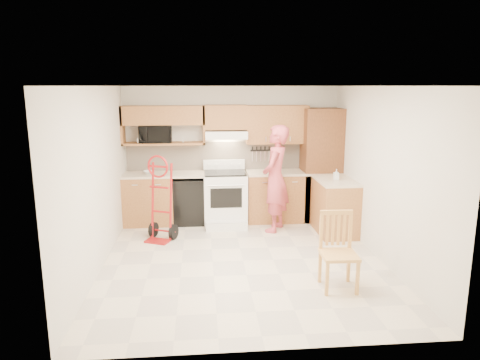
{
  "coord_description": "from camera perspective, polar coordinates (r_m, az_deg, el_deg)",
  "views": [
    {
      "loc": [
        -0.59,
        -6.03,
        2.5
      ],
      "look_at": [
        0.0,
        0.5,
        1.1
      ],
      "focal_mm": 33.07,
      "sensor_mm": 36.0,
      "label": 1
    }
  ],
  "objects": [
    {
      "name": "wall_left",
      "position": [
        6.32,
        -18.03,
        0.05
      ],
      "size": [
        0.02,
        4.5,
        2.5
      ],
      "primitive_type": "cube",
      "color": "silver",
      "rests_on": "ground"
    },
    {
      "name": "dishwasher",
      "position": [
        8.25,
        -6.45,
        -2.59
      ],
      "size": [
        0.6,
        0.6,
        0.85
      ],
      "primitive_type": "cube",
      "color": "black",
      "rests_on": "ground"
    },
    {
      "name": "floor",
      "position": [
        6.56,
        0.4,
        -10.45
      ],
      "size": [
        4.0,
        4.5,
        0.02
      ],
      "primitive_type": "cube",
      "color": "beige",
      "rests_on": "ground"
    },
    {
      "name": "wall_front",
      "position": [
        4.02,
        3.54,
        -6.11
      ],
      "size": [
        4.0,
        0.02,
        2.5
      ],
      "primitive_type": "cube",
      "color": "silver",
      "rests_on": "ground"
    },
    {
      "name": "upper_cab_right",
      "position": [
        8.27,
        4.79,
        7.15
      ],
      "size": [
        1.14,
        0.33,
        0.7
      ],
      "primitive_type": "cube",
      "color": "#AB743B",
      "rests_on": "wall_back"
    },
    {
      "name": "person",
      "position": [
        7.66,
        4.6,
        0.16
      ],
      "size": [
        0.69,
        0.8,
        1.86
      ],
      "primitive_type": "imported",
      "rotation": [
        0.0,
        0.0,
        -2.01
      ],
      "color": "#BA444E",
      "rests_on": "ground"
    },
    {
      "name": "countertop_left",
      "position": [
        8.16,
        -9.69,
        0.72
      ],
      "size": [
        1.5,
        0.63,
        0.04
      ],
      "primitive_type": "cube",
      "color": "#BFAB8C",
      "rests_on": "lower_cab_left"
    },
    {
      "name": "cab_return_right",
      "position": [
        7.81,
        12.11,
        -3.44
      ],
      "size": [
        0.6,
        1.0,
        0.9
      ],
      "primitive_type": "cube",
      "color": "#AB743B",
      "rests_on": "ground"
    },
    {
      "name": "countertop_return",
      "position": [
        7.7,
        12.26,
        -0.07
      ],
      "size": [
        0.63,
        1.0,
        0.04
      ],
      "primitive_type": "cube",
      "color": "#BFAB8C",
      "rests_on": "cab_return_right"
    },
    {
      "name": "ceiling",
      "position": [
        6.06,
        0.43,
        12.14
      ],
      "size": [
        4.0,
        4.5,
        0.02
      ],
      "primitive_type": "cube",
      "color": "white",
      "rests_on": "ground"
    },
    {
      "name": "lower_cab_left",
      "position": [
        8.3,
        -11.65,
        -2.51
      ],
      "size": [
        0.9,
        0.6,
        0.9
      ],
      "primitive_type": "cube",
      "color": "#AB743B",
      "rests_on": "ground"
    },
    {
      "name": "bowl",
      "position": [
        8.18,
        -11.65,
        0.99
      ],
      "size": [
        0.25,
        0.25,
        0.05
      ],
      "primitive_type": "imported",
      "rotation": [
        0.0,
        0.0,
        0.23
      ],
      "color": "white",
      "rests_on": "countertop_left"
    },
    {
      "name": "range_hood",
      "position": [
        8.11,
        -1.81,
        5.89
      ],
      "size": [
        0.76,
        0.46,
        0.14
      ],
      "primitive_type": "cube",
      "color": "white",
      "rests_on": "wall_back"
    },
    {
      "name": "lower_cab_right",
      "position": [
        8.36,
        4.79,
        -2.18
      ],
      "size": [
        1.14,
        0.6,
        0.9
      ],
      "primitive_type": "cube",
      "color": "#AB743B",
      "rests_on": "ground"
    },
    {
      "name": "range",
      "position": [
        8.06,
        -1.91,
        -1.8
      ],
      "size": [
        0.77,
        1.02,
        1.14
      ],
      "primitive_type": null,
      "color": "white",
      "rests_on": "ground"
    },
    {
      "name": "countertop_right",
      "position": [
        8.26,
        4.84,
        0.98
      ],
      "size": [
        1.14,
        0.63,
        0.04
      ],
      "primitive_type": "cube",
      "color": "#BFAB8C",
      "rests_on": "lower_cab_right"
    },
    {
      "name": "microwave",
      "position": [
        8.2,
        -10.83,
        5.89
      ],
      "size": [
        0.59,
        0.41,
        0.32
      ],
      "primitive_type": "imported",
      "rotation": [
        0.0,
        0.0,
        0.03
      ],
      "color": "black",
      "rests_on": "upper_shelf_mw"
    },
    {
      "name": "wall_right",
      "position": [
        6.68,
        17.83,
        0.69
      ],
      "size": [
        0.02,
        4.5,
        2.5
      ],
      "primitive_type": "cube",
      "color": "silver",
      "rests_on": "ground"
    },
    {
      "name": "hand_truck",
      "position": [
        7.31,
        -10.38,
        -2.89
      ],
      "size": [
        0.65,
        0.63,
        1.28
      ],
      "primitive_type": null,
      "rotation": [
        0.0,
        0.0,
        -0.42
      ],
      "color": "#A31617",
      "rests_on": "ground"
    },
    {
      "name": "wall_back",
      "position": [
        8.41,
        -1.07,
        3.5
      ],
      "size": [
        4.0,
        0.02,
        2.5
      ],
      "primitive_type": "cube",
      "color": "silver",
      "rests_on": "ground"
    },
    {
      "name": "knife_strip",
      "position": [
        8.41,
        2.7,
        3.42
      ],
      "size": [
        0.4,
        0.05,
        0.29
      ],
      "primitive_type": null,
      "color": "black",
      "rests_on": "backsplash"
    },
    {
      "name": "upper_cab_center",
      "position": [
        8.15,
        -1.85,
        8.11
      ],
      "size": [
        0.76,
        0.33,
        0.44
      ],
      "primitive_type": "cube",
      "color": "#AB743B",
      "rests_on": "wall_back"
    },
    {
      "name": "upper_shelf_mw",
      "position": [
        8.21,
        -9.76,
        4.67
      ],
      "size": [
        1.5,
        0.33,
        0.04
      ],
      "primitive_type": "cube",
      "color": "#AB743B",
      "rests_on": "wall_back"
    },
    {
      "name": "upper_cab_left",
      "position": [
        8.16,
        -9.89,
        8.22
      ],
      "size": [
        1.5,
        0.33,
        0.34
      ],
      "primitive_type": "cube",
      "color": "#AB743B",
      "rests_on": "wall_back"
    },
    {
      "name": "pantry_tall",
      "position": [
        8.42,
        10.37,
        1.93
      ],
      "size": [
        0.7,
        0.6,
        2.1
      ],
      "primitive_type": "cube",
      "color": "brown",
      "rests_on": "ground"
    },
    {
      "name": "backsplash",
      "position": [
        8.39,
        -1.06,
        3.14
      ],
      "size": [
        3.92,
        0.03,
        0.55
      ],
      "primitive_type": "cube",
      "color": "beige",
      "rests_on": "wall_back"
    },
    {
      "name": "dining_chair",
      "position": [
        5.68,
        12.67,
        -9.06
      ],
      "size": [
        0.45,
        0.49,
        0.97
      ],
      "primitive_type": null,
      "rotation": [
        0.0,
        0.0,
        -0.04
      ],
      "color": "tan",
      "rests_on": "ground"
    },
    {
      "name": "soap_bottle",
      "position": [
        7.67,
        12.32,
        0.72
      ],
      "size": [
        0.08,
        0.08,
        0.18
      ],
      "primitive_type": "imported",
      "rotation": [
        0.0,
        0.0,
        -0.0
      ],
      "color": "white",
      "rests_on": "countertop_return"
    }
  ]
}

